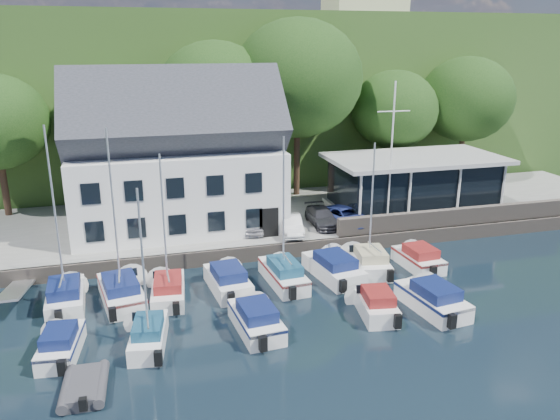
# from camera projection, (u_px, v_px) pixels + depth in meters

# --- Properties ---
(ground) EXTENTS (180.00, 180.00, 0.00)m
(ground) POSITION_uv_depth(u_px,v_px,m) (365.00, 341.00, 25.71)
(ground) COLOR black
(ground) RESTS_ON ground
(quay) EXTENTS (60.00, 13.00, 1.00)m
(quay) POSITION_uv_depth(u_px,v_px,m) (272.00, 219.00, 41.68)
(quay) COLOR #969691
(quay) RESTS_ON ground
(quay_face) EXTENTS (60.00, 0.30, 1.00)m
(quay_face) POSITION_uv_depth(u_px,v_px,m) (297.00, 249.00, 35.69)
(quay_face) COLOR #63584F
(quay_face) RESTS_ON ground
(hillside) EXTENTS (160.00, 75.00, 16.00)m
(hillside) POSITION_uv_depth(u_px,v_px,m) (196.00, 80.00, 80.45)
(hillside) COLOR #32521E
(hillside) RESTS_ON ground
(field_patch) EXTENTS (50.00, 30.00, 0.30)m
(field_patch) POSITION_uv_depth(u_px,v_px,m) (237.00, 24.00, 87.43)
(field_patch) COLOR #5D6934
(field_patch) RESTS_ON hillside
(harbor_building) EXTENTS (14.40, 8.20, 8.70)m
(harbor_building) POSITION_uv_depth(u_px,v_px,m) (177.00, 165.00, 37.55)
(harbor_building) COLOR white
(harbor_building) RESTS_ON quay
(club_pavilion) EXTENTS (13.20, 7.20, 4.10)m
(club_pavilion) POSITION_uv_depth(u_px,v_px,m) (414.00, 182.00, 42.33)
(club_pavilion) COLOR black
(club_pavilion) RESTS_ON quay
(seawall) EXTENTS (18.00, 0.50, 1.20)m
(seawall) POSITION_uv_depth(u_px,v_px,m) (456.00, 217.00, 38.78)
(seawall) COLOR #63584F
(seawall) RESTS_ON quay
(gangway) EXTENTS (1.20, 6.00, 1.40)m
(gangway) POSITION_uv_depth(u_px,v_px,m) (19.00, 300.00, 29.82)
(gangway) COLOR silver
(gangway) RESTS_ON ground
(car_silver) EXTENTS (1.88, 3.51, 1.14)m
(car_silver) POSITION_uv_depth(u_px,v_px,m) (253.00, 224.00, 37.40)
(car_silver) COLOR silver
(car_silver) RESTS_ON quay
(car_white) EXTENTS (1.84, 3.96, 1.26)m
(car_white) POSITION_uv_depth(u_px,v_px,m) (291.00, 225.00, 37.00)
(car_white) COLOR silver
(car_white) RESTS_ON quay
(car_dgrey) EXTENTS (1.81, 4.21, 1.21)m
(car_dgrey) POSITION_uv_depth(u_px,v_px,m) (322.00, 217.00, 38.72)
(car_dgrey) COLOR #323237
(car_dgrey) RESTS_ON quay
(car_blue) EXTENTS (2.87, 4.33, 1.38)m
(car_blue) POSITION_uv_depth(u_px,v_px,m) (345.00, 216.00, 38.63)
(car_blue) COLOR #2F3F91
(car_blue) RESTS_ON quay
(flagpole) EXTENTS (2.40, 0.20, 10.02)m
(flagpole) POSITION_uv_depth(u_px,v_px,m) (391.00, 155.00, 37.65)
(flagpole) COLOR white
(flagpole) RESTS_ON quay
(tree_1) EXTENTS (7.81, 7.81, 10.67)m
(tree_1) POSITION_uv_depth(u_px,v_px,m) (112.00, 139.00, 41.94)
(tree_1) COLOR black
(tree_1) RESTS_ON quay
(tree_2) EXTENTS (9.28, 9.28, 12.68)m
(tree_2) POSITION_uv_depth(u_px,v_px,m) (216.00, 122.00, 43.43)
(tree_2) COLOR black
(tree_2) RESTS_ON quay
(tree_3) EXTENTS (10.55, 10.55, 14.42)m
(tree_3) POSITION_uv_depth(u_px,v_px,m) (297.00, 109.00, 44.63)
(tree_3) COLOR black
(tree_3) RESTS_ON quay
(tree_4) EXTENTS (7.50, 7.50, 10.25)m
(tree_4) POSITION_uv_depth(u_px,v_px,m) (393.00, 130.00, 47.67)
(tree_4) COLOR black
(tree_4) RESTS_ON quay
(tree_5) EXTENTS (8.30, 8.30, 11.34)m
(tree_5) POSITION_uv_depth(u_px,v_px,m) (464.00, 121.00, 49.13)
(tree_5) COLOR black
(tree_5) RESTS_ON quay
(boat_r1_0) EXTENTS (2.30, 6.03, 9.51)m
(boat_r1_0) POSITION_uv_depth(u_px,v_px,m) (56.00, 223.00, 27.58)
(boat_r1_0) COLOR white
(boat_r1_0) RESTS_ON ground
(boat_r1_1) EXTENTS (3.20, 6.90, 9.08)m
(boat_r1_1) POSITION_uv_depth(u_px,v_px,m) (115.00, 222.00, 28.30)
(boat_r1_1) COLOR white
(boat_r1_1) RESTS_ON ground
(boat_r1_2) EXTENTS (2.47, 6.15, 8.24)m
(boat_r1_2) POSITION_uv_depth(u_px,v_px,m) (164.00, 228.00, 28.76)
(boat_r1_2) COLOR white
(boat_r1_2) RESTS_ON ground
(boat_r1_3) EXTENTS (2.63, 6.09, 1.52)m
(boat_r1_3) POSITION_uv_depth(u_px,v_px,m) (228.00, 278.00, 30.77)
(boat_r1_3) COLOR white
(boat_r1_3) RESTS_ON ground
(boat_r1_4) EXTENTS (2.32, 6.67, 9.19)m
(boat_r1_4) POSITION_uv_depth(u_px,v_px,m) (284.00, 208.00, 30.50)
(boat_r1_4) COLOR white
(boat_r1_4) RESTS_ON ground
(boat_r1_5) EXTENTS (3.19, 6.87, 1.49)m
(boat_r1_5) POSITION_uv_depth(u_px,v_px,m) (333.00, 265.00, 32.54)
(boat_r1_5) COLOR white
(boat_r1_5) RESTS_ON ground
(boat_r1_6) EXTENTS (3.05, 6.08, 8.95)m
(boat_r1_6) POSITION_uv_depth(u_px,v_px,m) (372.00, 201.00, 32.33)
(boat_r1_6) COLOR white
(boat_r1_6) RESTS_ON ground
(boat_r1_7) EXTENTS (2.30, 5.32, 1.44)m
(boat_r1_7) POSITION_uv_depth(u_px,v_px,m) (418.00, 256.00, 33.95)
(boat_r1_7) COLOR white
(boat_r1_7) RESTS_ON ground
(boat_r2_0) EXTENTS (2.27, 5.18, 1.39)m
(boat_r2_0) POSITION_uv_depth(u_px,v_px,m) (61.00, 341.00, 24.36)
(boat_r2_0) COLOR white
(boat_r2_0) RESTS_ON ground
(boat_r2_1) EXTENTS (2.44, 5.62, 8.51)m
(boat_r2_1) POSITION_uv_depth(u_px,v_px,m) (143.00, 261.00, 24.10)
(boat_r2_1) COLOR white
(boat_r2_1) RESTS_ON ground
(boat_r2_2) EXTENTS (2.47, 5.91, 1.48)m
(boat_r2_2) POSITION_uv_depth(u_px,v_px,m) (256.00, 317.00, 26.46)
(boat_r2_2) COLOR white
(boat_r2_2) RESTS_ON ground
(boat_r2_3) EXTENTS (2.51, 5.12, 1.45)m
(boat_r2_3) POSITION_uv_depth(u_px,v_px,m) (376.00, 302.00, 28.00)
(boat_r2_3) COLOR white
(boat_r2_3) RESTS_ON ground
(boat_r2_4) EXTENTS (2.90, 6.35, 1.54)m
(boat_r2_4) POSITION_uv_depth(u_px,v_px,m) (433.00, 296.00, 28.52)
(boat_r2_4) COLOR white
(boat_r2_4) RESTS_ON ground
(dinghy_1) EXTENTS (1.95, 3.12, 0.71)m
(dinghy_1) POSITION_uv_depth(u_px,v_px,m) (84.00, 385.00, 21.85)
(dinghy_1) COLOR #3A3A3F
(dinghy_1) RESTS_ON ground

